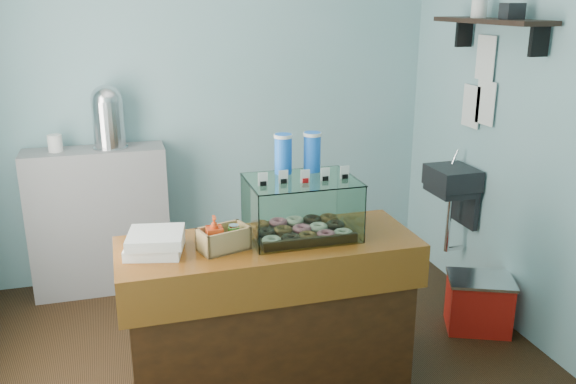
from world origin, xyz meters
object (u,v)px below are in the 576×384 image
object	(u,v)px
display_case	(300,204)
counter	(269,315)
coffee_urn	(108,115)
red_cooler	(479,303)

from	to	relation	value
display_case	counter	bearing A→B (deg)	-159.71
display_case	coffee_urn	bearing A→B (deg)	123.07
counter	red_cooler	bearing A→B (deg)	8.98
display_case	red_cooler	size ratio (longest dim) A/B	1.13
display_case	red_cooler	xyz separation A→B (m)	(1.31, 0.17, -0.88)
counter	display_case	size ratio (longest dim) A/B	2.74
counter	display_case	world-z (taller)	display_case
counter	coffee_urn	size ratio (longest dim) A/B	3.50
display_case	coffee_urn	xyz separation A→B (m)	(-0.97, 1.50, 0.27)
counter	red_cooler	distance (m)	1.55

